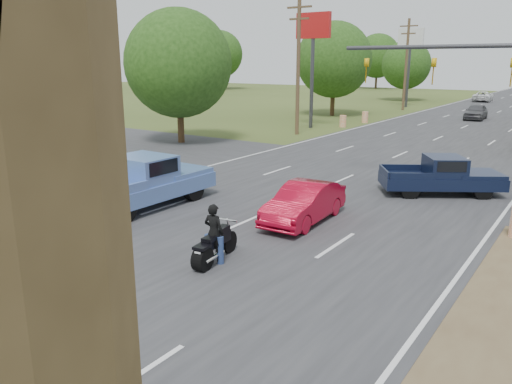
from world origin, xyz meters
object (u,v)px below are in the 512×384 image
Objects in this scene: motorcycle at (213,247)px; navy_pickup at (444,175)px; distant_car_grey at (476,112)px; blue_pickup at (145,181)px; distant_car_white at (483,97)px; red_convertible at (304,203)px; rider at (214,236)px.

motorcycle is 11.71m from navy_pickup.
motorcycle is 0.42× the size of navy_pickup.
navy_pickup reaches higher than distant_car_grey.
blue_pickup reaches higher than navy_pickup.
distant_car_white is (-9.17, 54.62, -0.12)m from navy_pickup.
navy_pickup is at bearing 43.57° from blue_pickup.
distant_car_white is at bearing 92.89° from red_convertible.
motorcycle is 0.49× the size of distant_car_grey.
distant_car_white is (-6.24, 61.24, 0.02)m from red_convertible.
distant_car_grey reaches higher than distant_car_white.
motorcycle is at bearing 90.00° from rider.
red_convertible is at bearing -56.66° from navy_pickup.
blue_pickup is at bearing -79.53° from navy_pickup.
navy_pickup reaches higher than motorcycle.
distant_car_grey is (3.81, 38.74, -0.25)m from blue_pickup.
navy_pickup is 30.80m from distant_car_grey.
distant_car_grey is 24.59m from distant_car_white.
motorcycle is 0.33m from rider.
blue_pickup is 38.92m from distant_car_grey.
rider is 0.31× the size of navy_pickup.
blue_pickup is at bearing -98.38° from distant_car_grey.
distant_car_white reaches higher than motorcycle.
red_convertible is at bearing 79.53° from motorcycle.
navy_pickup is (8.88, 8.36, -0.18)m from blue_pickup.
red_convertible is at bearing -89.45° from distant_car_grey.
distant_car_grey is at bearing 84.71° from motorcycle.
rider is 41.64m from distant_car_grey.
blue_pickup is (-5.75, 2.91, 0.51)m from motorcycle.
distant_car_grey is at bearing -95.30° from rider.
navy_pickup is (3.14, 11.27, 0.34)m from motorcycle.
blue_pickup is 1.20× the size of distant_car_white.
motorcycle is at bearing -26.56° from blue_pickup.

